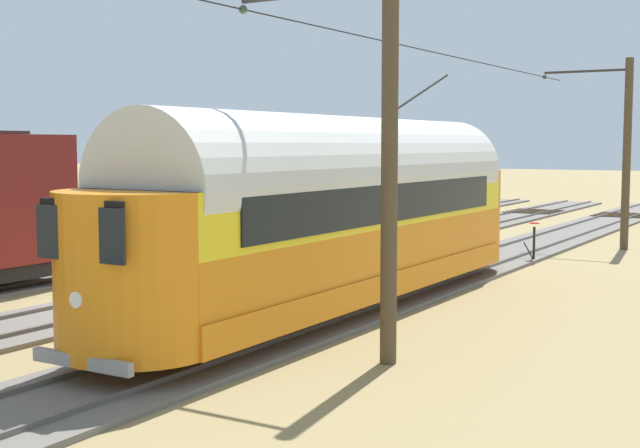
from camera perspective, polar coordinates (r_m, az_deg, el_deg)
name	(u,v)px	position (r m, az deg, el deg)	size (l,w,h in m)	color
ground_plane	(128,305)	(20.52, -12.48, -5.22)	(220.00, 220.00, 0.00)	#937F51
track_streetcar_siding	(302,321)	(18.01, -1.17, -6.39)	(2.80, 80.00, 0.18)	#666059
track_adjacent_siding	(137,301)	(20.74, -11.89, -4.95)	(2.80, 80.00, 0.18)	#666059
track_third_siding	(6,285)	(24.02, -19.87, -3.76)	(2.80, 80.00, 0.18)	#666059
vintage_streetcar	(342,210)	(19.10, 1.43, 0.93)	(2.65, 15.59, 5.42)	orange
catenary_pole_foreground	(624,149)	(32.16, 19.30, 4.64)	(3.18, 0.28, 6.66)	#4C3D28
catenary_pole_mid_near	(384,155)	(14.50, 4.22, 4.51)	(3.18, 0.28, 6.66)	#4C3D28
overhead_wire_run	(458,56)	(24.86, 9.06, 10.81)	(2.97, 22.54, 0.18)	black
switch_stand	(534,240)	(28.08, 13.82, -1.00)	(0.50, 0.30, 1.24)	black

